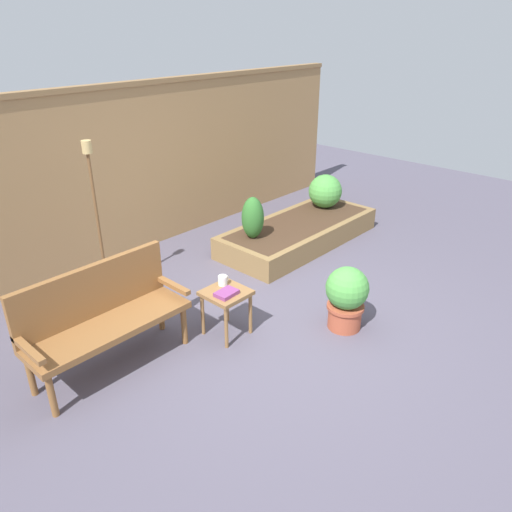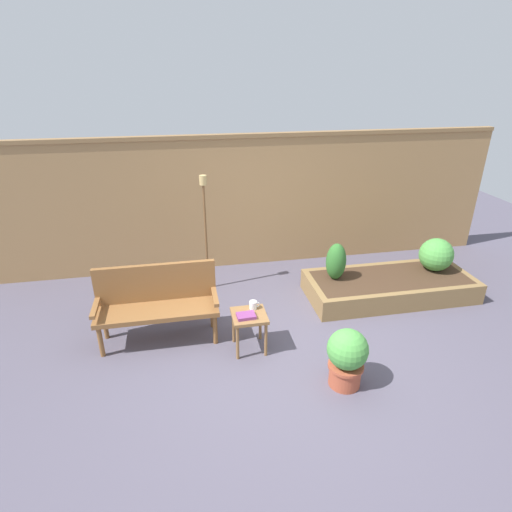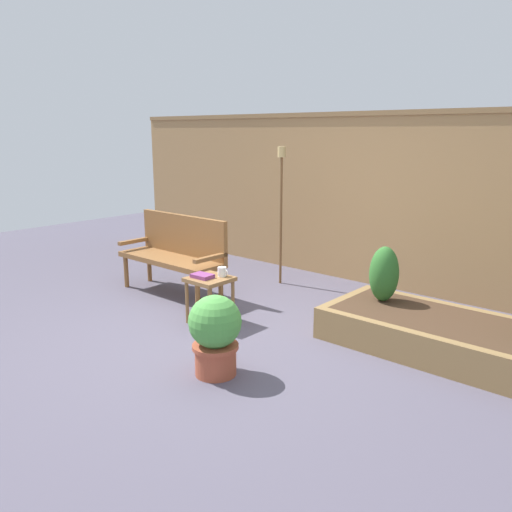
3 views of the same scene
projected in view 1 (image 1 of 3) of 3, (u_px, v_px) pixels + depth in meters
The scene contains 11 objects.
ground_plane at pixel (270, 327), 5.00m from camera, with size 14.00×14.00×0.00m, color #514C5B.
fence_back at pixel (114, 174), 6.12m from camera, with size 8.40×0.14×2.16m.
garden_bench at pixel (102, 311), 4.25m from camera, with size 1.44×0.48×0.94m.
side_table at pixel (226, 299), 4.72m from camera, with size 0.40×0.40×0.48m.
cup_on_table at pixel (223, 280), 4.78m from camera, with size 0.13×0.09×0.10m.
book_on_table at pixel (227, 293), 4.62m from camera, with size 0.21×0.15×0.04m, color #7F3875.
potted_boxwood at pixel (347, 296), 4.84m from camera, with size 0.43×0.43×0.66m.
raised_planter_bed at pixel (299, 232), 6.84m from camera, with size 2.40×1.00×0.30m.
shrub_near_bench at pixel (253, 218), 6.19m from camera, with size 0.28×0.28×0.54m.
shrub_far_corner at pixel (325, 191), 7.24m from camera, with size 0.49×0.49×0.49m.
tiki_torch at pixel (94, 193), 5.12m from camera, with size 0.10×0.10×1.74m.
Camera 1 is at (-3.18, -2.74, 2.81)m, focal length 34.47 mm.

